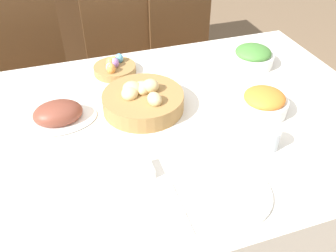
{
  "coord_description": "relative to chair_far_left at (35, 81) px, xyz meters",
  "views": [
    {
      "loc": [
        -0.33,
        -1.01,
        1.6
      ],
      "look_at": [
        -0.03,
        -0.09,
        0.82
      ],
      "focal_mm": 38.0,
      "sensor_mm": 36.0,
      "label": 1
    }
  ],
  "objects": [
    {
      "name": "dinner_plate",
      "position": [
        0.57,
        -1.33,
        0.28
      ],
      "size": [
        0.26,
        0.26,
        0.01
      ],
      "color": "white",
      "rests_on": "dining_table"
    },
    {
      "name": "butter_dish",
      "position": [
        0.32,
        -1.17,
        0.29
      ],
      "size": [
        0.12,
        0.07,
        0.03
      ],
      "color": "white",
      "rests_on": "dining_table"
    },
    {
      "name": "sideboard",
      "position": [
        0.43,
        1.03,
        -0.01
      ],
      "size": [
        1.49,
        0.44,
        1.0
      ],
      "color": "brown",
      "rests_on": "ground"
    },
    {
      "name": "carrot_bowl",
      "position": [
        0.88,
        -0.99,
        0.31
      ],
      "size": [
        0.18,
        0.18,
        0.09
      ],
      "color": "white",
      "rests_on": "dining_table"
    },
    {
      "name": "bread_basket",
      "position": [
        0.44,
        -0.83,
        0.31
      ],
      "size": [
        0.32,
        0.32,
        0.12
      ],
      "color": "#9E7542",
      "rests_on": "dining_table"
    },
    {
      "name": "fork",
      "position": [
        0.42,
        -1.33,
        0.27
      ],
      "size": [
        0.01,
        0.2,
        0.0
      ],
      "rotation": [
        0.0,
        0.0,
        -0.0
      ],
      "color": "silver",
      "rests_on": "dining_table"
    },
    {
      "name": "chair_far_left",
      "position": [
        0.0,
        0.0,
        0.0
      ],
      "size": [
        0.46,
        0.46,
        0.96
      ],
      "rotation": [
        0.0,
        0.0,
        0.1
      ],
      "color": "brown",
      "rests_on": "ground"
    },
    {
      "name": "ham_platter",
      "position": [
        0.12,
        -0.8,
        0.3
      ],
      "size": [
        0.28,
        0.2,
        0.09
      ],
      "color": "white",
      "rests_on": "dining_table"
    },
    {
      "name": "dining_table",
      "position": [
        0.51,
        -0.92,
        -0.12
      ],
      "size": [
        1.69,
        1.16,
        0.78
      ],
      "color": "white",
      "rests_on": "ground"
    },
    {
      "name": "green_salad_bowl",
      "position": [
        1.02,
        -0.65,
        0.31
      ],
      "size": [
        0.19,
        0.19,
        0.09
      ],
      "color": "white",
      "rests_on": "dining_table"
    },
    {
      "name": "drinking_cup",
      "position": [
        0.79,
        -1.18,
        0.31
      ],
      "size": [
        0.07,
        0.07,
        0.07
      ],
      "color": "silver",
      "rests_on": "dining_table"
    },
    {
      "name": "spoon",
      "position": [
        0.75,
        -1.33,
        0.27
      ],
      "size": [
        0.01,
        0.2,
        0.0
      ],
      "rotation": [
        0.0,
        0.0,
        0.0
      ],
      "color": "silver",
      "rests_on": "dining_table"
    },
    {
      "name": "knife",
      "position": [
        0.72,
        -1.33,
        0.27
      ],
      "size": [
        0.01,
        0.2,
        0.0
      ],
      "rotation": [
        0.0,
        0.0,
        -0.0
      ],
      "color": "silver",
      "rests_on": "dining_table"
    },
    {
      "name": "chair_far_center",
      "position": [
        0.54,
        0.0,
        0.0
      ],
      "size": [
        0.44,
        0.44,
        0.96
      ],
      "rotation": [
        0.0,
        0.0,
        0.05
      ],
      "color": "brown",
      "rests_on": "ground"
    },
    {
      "name": "ground_plane",
      "position": [
        0.51,
        -0.92,
        -0.51
      ],
      "size": [
        12.0,
        12.0,
        0.0
      ],
      "primitive_type": "plane",
      "color": "#7F664C"
    },
    {
      "name": "chair_far_right",
      "position": [
        0.95,
        0.0,
        0.0
      ],
      "size": [
        0.45,
        0.45,
        0.96
      ],
      "rotation": [
        0.0,
        0.0,
        0.08
      ],
      "color": "brown",
      "rests_on": "ground"
    },
    {
      "name": "egg_basket",
      "position": [
        0.39,
        -0.52,
        0.3
      ],
      "size": [
        0.19,
        0.19,
        0.08
      ],
      "color": "#9E7542",
      "rests_on": "dining_table"
    }
  ]
}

